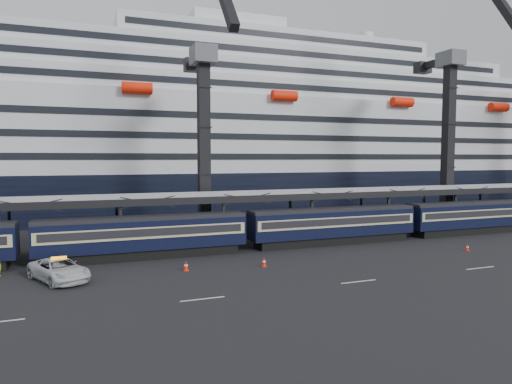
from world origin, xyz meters
TOP-DOWN VIEW (x-y plane):
  - ground at (0.00, 0.00)m, footprint 260.00×260.00m
  - train at (-4.65, 10.00)m, footprint 133.05×3.00m
  - canopy at (0.00, 14.00)m, footprint 130.00×6.25m
  - cruise_ship at (-1.08, 45.99)m, footprint 214.09×28.84m
  - crane_dark_near at (-20.00, 18.59)m, footprint 4.50×17.75m
  - crane_dark_mid at (15.00, 17.59)m, footprint 4.50×18.24m
  - pickup_truck at (-35.05, 4.23)m, footprint 5.15×6.65m
  - traffic_cone_b at (-18.86, 2.99)m, footprint 0.41×0.41m
  - traffic_cone_c at (-25.43, 3.90)m, footprint 0.43×0.43m
  - traffic_cone_d at (2.68, 1.98)m, footprint 0.36×0.36m

SIDE VIEW (x-z plane):
  - ground at x=0.00m, z-range 0.00..0.00m
  - traffic_cone_d at x=2.68m, z-range 0.00..0.71m
  - traffic_cone_b at x=-18.86m, z-range -0.01..0.81m
  - traffic_cone_c at x=-25.43m, z-range -0.01..0.86m
  - pickup_truck at x=-35.05m, z-range 0.00..1.68m
  - train at x=-4.65m, z-range 0.18..4.23m
  - canopy at x=0.00m, z-range 2.49..8.01m
  - crane_dark_near at x=-20.00m, z-range -5.61..29.47m
  - cruise_ship at x=-1.08m, z-range -4.66..29.34m
  - crane_dark_mid at x=15.00m, z-range -6.46..33.18m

